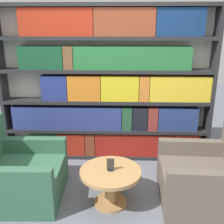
% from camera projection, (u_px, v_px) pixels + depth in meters
% --- Properties ---
extents(ground_plane, '(14.00, 14.00, 0.00)m').
position_uv_depth(ground_plane, '(100.00, 214.00, 2.87)').
color(ground_plane, slate).
extents(bookshelf, '(3.08, 0.30, 2.25)m').
position_uv_depth(bookshelf, '(109.00, 87.00, 3.84)').
color(bookshelf, silver).
rests_on(bookshelf, ground_plane).
extents(armchair_left, '(0.95, 0.91, 0.91)m').
position_uv_depth(armchair_left, '(18.00, 175.00, 3.09)').
color(armchair_left, '#336047').
rests_on(armchair_left, ground_plane).
extents(armchair_right, '(0.96, 0.92, 0.91)m').
position_uv_depth(armchair_right, '(206.00, 178.00, 3.02)').
color(armchair_right, brown).
rests_on(armchair_right, ground_plane).
extents(coffee_table, '(0.69, 0.69, 0.43)m').
position_uv_depth(coffee_table, '(111.00, 180.00, 2.95)').
color(coffee_table, '#AD7F4C').
rests_on(coffee_table, ground_plane).
extents(table_sign, '(0.08, 0.06, 0.14)m').
position_uv_depth(table_sign, '(111.00, 165.00, 2.89)').
color(table_sign, black).
rests_on(table_sign, coffee_table).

